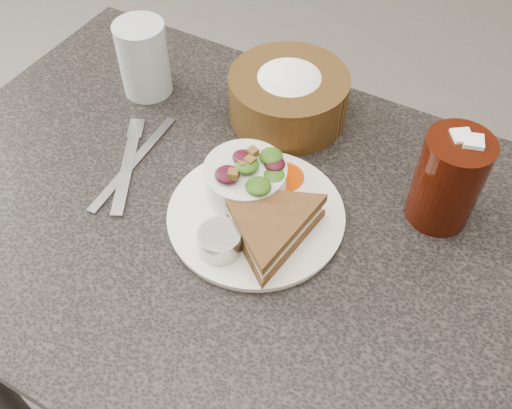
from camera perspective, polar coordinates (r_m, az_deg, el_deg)
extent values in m
plane|color=#5F5C59|center=(1.49, -1.67, -19.08)|extent=(6.00, 6.00, 0.00)
cube|color=black|center=(1.15, -2.10, -12.46)|extent=(1.00, 0.70, 0.75)
cylinder|color=silver|center=(0.82, 0.00, -1.10)|extent=(0.25, 0.25, 0.01)
cylinder|color=#A8A8A8|center=(0.77, -3.66, -3.72)|extent=(0.07, 0.07, 0.04)
cone|color=#E74400|center=(0.85, 2.76, 3.41)|extent=(0.09, 0.09, 0.03)
cube|color=#94989D|center=(0.91, -12.80, 3.41)|extent=(0.10, 0.17, 0.01)
cube|color=gray|center=(0.92, -12.09, 4.13)|extent=(0.03, 0.23, 0.00)
cylinder|color=#ABB5BC|center=(1.01, -11.18, 14.11)|extent=(0.10, 0.10, 0.13)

